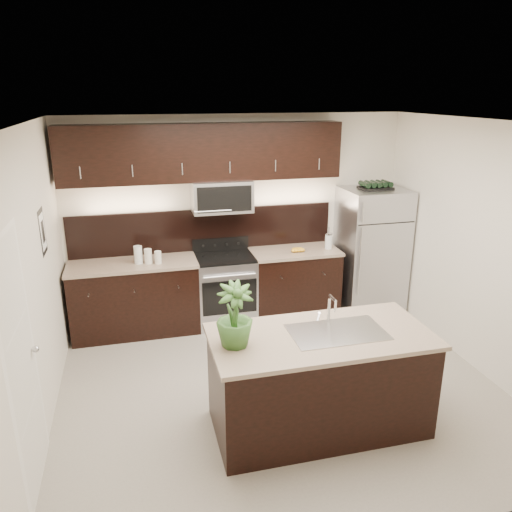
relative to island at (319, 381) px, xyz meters
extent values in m
plane|color=gray|center=(-0.16, 0.69, -0.47)|extent=(4.50, 4.50, 0.00)
cube|color=beige|center=(-0.16, 2.69, 0.88)|extent=(4.50, 0.02, 2.70)
cube|color=beige|center=(-0.16, -1.31, 0.88)|extent=(4.50, 0.02, 2.70)
cube|color=beige|center=(-2.41, 0.69, 0.88)|extent=(0.02, 4.00, 2.70)
cube|color=beige|center=(2.09, 0.69, 0.88)|extent=(0.02, 4.00, 2.70)
cube|color=white|center=(-0.16, 0.69, 2.23)|extent=(4.50, 4.00, 0.02)
cube|color=silver|center=(-2.39, -0.11, 0.54)|extent=(0.04, 0.80, 2.02)
sphere|color=silver|center=(-2.36, 0.21, 0.53)|extent=(0.06, 0.06, 0.06)
cube|color=black|center=(-2.40, 1.44, 1.18)|extent=(0.01, 0.32, 0.46)
cube|color=white|center=(-2.40, 1.44, 1.18)|extent=(0.00, 0.24, 0.36)
cube|color=black|center=(-1.58, 2.38, -0.02)|extent=(1.57, 0.62, 0.90)
cube|color=black|center=(0.55, 2.38, -0.02)|extent=(1.16, 0.62, 0.90)
cube|color=#B2B2B7|center=(-0.41, 2.38, -0.02)|extent=(0.76, 0.62, 0.90)
cube|color=black|center=(-0.41, 2.38, 0.44)|extent=(0.76, 0.60, 0.03)
cube|color=#C1A790|center=(-1.58, 2.38, 0.45)|extent=(1.59, 0.65, 0.04)
cube|color=#C1A790|center=(0.55, 2.38, 0.45)|extent=(1.18, 0.65, 0.04)
cube|color=black|center=(-0.62, 2.68, 0.75)|extent=(3.49, 0.02, 0.56)
cube|color=#B2B2B7|center=(-0.41, 2.49, 1.23)|extent=(0.76, 0.40, 0.40)
cube|color=black|center=(-0.62, 2.53, 1.78)|extent=(3.49, 0.33, 0.70)
cube|color=black|center=(0.00, 0.00, -0.02)|extent=(1.90, 0.90, 0.90)
cube|color=#C1A790|center=(0.00, 0.00, 0.45)|extent=(1.96, 0.96, 0.04)
cube|color=silver|center=(0.15, 0.00, 0.47)|extent=(0.84, 0.50, 0.01)
cylinder|color=silver|center=(0.15, 0.21, 0.59)|extent=(0.03, 0.03, 0.24)
cylinder|color=silver|center=(0.15, 0.14, 0.74)|extent=(0.02, 0.14, 0.02)
cylinder|color=silver|center=(0.15, 0.07, 0.69)|extent=(0.02, 0.02, 0.10)
cube|color=#B2B2B7|center=(1.64, 2.32, 0.39)|extent=(0.83, 0.75, 1.73)
cube|color=black|center=(1.64, 2.32, 1.27)|extent=(0.43, 0.26, 0.03)
cylinder|color=black|center=(1.47, 2.32, 1.32)|extent=(0.07, 0.24, 0.07)
cylinder|color=black|center=(1.55, 2.32, 1.32)|extent=(0.07, 0.24, 0.07)
cylinder|color=black|center=(1.64, 2.32, 1.32)|extent=(0.07, 0.24, 0.07)
cylinder|color=black|center=(1.72, 2.32, 1.32)|extent=(0.07, 0.24, 0.07)
cylinder|color=black|center=(1.80, 2.32, 1.32)|extent=(0.07, 0.24, 0.07)
imported|color=#315A24|center=(-0.78, -0.01, 0.74)|extent=(0.33, 0.33, 0.55)
cylinder|color=silver|center=(-1.50, 2.33, 0.58)|extent=(0.10, 0.10, 0.22)
cylinder|color=silver|center=(-1.38, 2.30, 0.56)|extent=(0.09, 0.09, 0.19)
cylinder|color=silver|center=(-1.27, 2.27, 0.55)|extent=(0.08, 0.08, 0.16)
cylinder|color=silver|center=(1.01, 2.33, 0.56)|extent=(0.10, 0.10, 0.19)
cylinder|color=silver|center=(1.01, 2.33, 0.67)|extent=(0.10, 0.10, 0.02)
cylinder|color=silver|center=(1.01, 2.33, 0.72)|extent=(0.01, 0.01, 0.08)
ellipsoid|color=gold|center=(0.50, 2.30, 0.50)|extent=(0.19, 0.15, 0.06)
camera|label=1|loc=(-1.52, -3.67, 2.50)|focal=35.00mm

